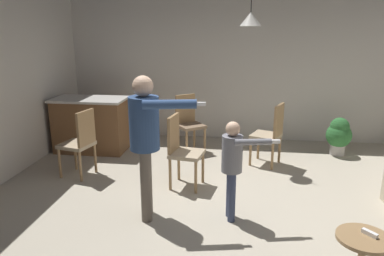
% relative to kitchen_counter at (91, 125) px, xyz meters
% --- Properties ---
extents(ground, '(7.68, 7.68, 0.00)m').
position_rel_kitchen_counter_xyz_m(ground, '(2.45, -2.06, -0.48)').
color(ground, '#B2A893').
extents(wall_back, '(6.40, 0.10, 2.70)m').
position_rel_kitchen_counter_xyz_m(wall_back, '(2.45, 1.14, 0.87)').
color(wall_back, beige).
rests_on(wall_back, ground).
extents(kitchen_counter, '(1.26, 0.66, 0.95)m').
position_rel_kitchen_counter_xyz_m(kitchen_counter, '(0.00, 0.00, 0.00)').
color(kitchen_counter, brown).
rests_on(kitchen_counter, ground).
extents(person_adult, '(0.84, 0.47, 1.65)m').
position_rel_kitchen_counter_xyz_m(person_adult, '(1.57, -2.19, 0.55)').
color(person_adult, '#60564C').
rests_on(person_adult, ground).
extents(person_child, '(0.62, 0.33, 1.16)m').
position_rel_kitchen_counter_xyz_m(person_child, '(2.53, -2.10, 0.24)').
color(person_child, '#384260').
rests_on(person_child, ground).
extents(dining_chair_by_counter, '(0.55, 0.55, 1.00)m').
position_rel_kitchen_counter_xyz_m(dining_chair_by_counter, '(3.09, -0.31, 0.07)').
color(dining_chair_by_counter, '#99754C').
rests_on(dining_chair_by_counter, ground).
extents(dining_chair_near_wall, '(0.50, 0.50, 1.00)m').
position_rel_kitchen_counter_xyz_m(dining_chair_near_wall, '(0.31, -1.12, 0.07)').
color(dining_chair_near_wall, '#99754C').
rests_on(dining_chair_near_wall, ground).
extents(dining_chair_centre_back, '(0.59, 0.59, 1.00)m').
position_rel_kitchen_counter_xyz_m(dining_chair_centre_back, '(1.71, 0.21, 0.07)').
color(dining_chair_centre_back, '#99754C').
rests_on(dining_chair_centre_back, ground).
extents(dining_chair_spare, '(0.48, 0.48, 1.00)m').
position_rel_kitchen_counter_xyz_m(dining_chair_spare, '(1.82, -1.27, 0.07)').
color(dining_chair_spare, '#99754C').
rests_on(dining_chair_spare, ground).
extents(potted_plant_corner, '(0.43, 0.43, 0.66)m').
position_rel_kitchen_counter_xyz_m(potted_plant_corner, '(4.29, 0.35, -0.12)').
color(potted_plant_corner, '#B7B2AD').
rests_on(potted_plant_corner, ground).
extents(spare_remote_on_table, '(0.11, 0.12, 0.04)m').
position_rel_kitchen_counter_xyz_m(spare_remote_on_table, '(3.66, -3.15, 0.06)').
color(spare_remote_on_table, white).
rests_on(spare_remote_on_table, side_table_by_couch).
extents(ceiling_light_pendant, '(0.32, 0.32, 0.55)m').
position_rel_kitchen_counter_xyz_m(ceiling_light_pendant, '(2.70, -0.27, 1.77)').
color(ceiling_light_pendant, silver).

